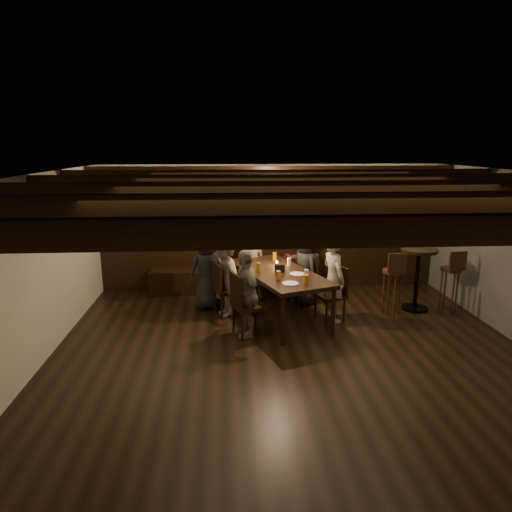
{
  "coord_description": "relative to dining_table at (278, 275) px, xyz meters",
  "views": [
    {
      "loc": [
        -0.89,
        -5.18,
        2.74
      ],
      "look_at": [
        -0.43,
        1.3,
        1.16
      ],
      "focal_mm": 32.0,
      "sensor_mm": 36.0,
      "label": 1
    }
  ],
  "objects": [
    {
      "name": "room",
      "position": [
        -0.24,
        0.42,
        0.35
      ],
      "size": [
        7.0,
        7.0,
        7.0
      ],
      "color": "black",
      "rests_on": "ground"
    },
    {
      "name": "dining_table",
      "position": [
        0.0,
        0.0,
        0.0
      ],
      "size": [
        1.6,
        2.3,
        0.79
      ],
      "rotation": [
        0.0,
        0.0,
        0.34
      ],
      "color": "black",
      "rests_on": "floor"
    },
    {
      "name": "chair_left_near",
      "position": [
        -0.83,
        0.18,
        -0.45
      ],
      "size": [
        0.52,
        0.52,
        0.9
      ],
      "rotation": [
        0.0,
        0.0,
        -1.23
      ],
      "color": "black",
      "rests_on": "floor"
    },
    {
      "name": "chair_left_far",
      "position": [
        -0.53,
        -0.67,
        -0.43
      ],
      "size": [
        0.56,
        0.56,
        0.95
      ],
      "rotation": [
        0.0,
        0.0,
        -1.23
      ],
      "color": "black",
      "rests_on": "floor"
    },
    {
      "name": "chair_right_near",
      "position": [
        0.53,
        0.66,
        -0.45
      ],
      "size": [
        0.53,
        0.53,
        0.91
      ],
      "rotation": [
        0.0,
        0.0,
        1.91
      ],
      "color": "black",
      "rests_on": "floor"
    },
    {
      "name": "chair_right_far",
      "position": [
        0.83,
        -0.18,
        -0.45
      ],
      "size": [
        0.52,
        0.52,
        0.89
      ],
      "rotation": [
        0.0,
        0.0,
        1.91
      ],
      "color": "black",
      "rests_on": "floor"
    },
    {
      "name": "person_bench_left",
      "position": [
        -1.15,
        0.55,
        -0.07
      ],
      "size": [
        0.75,
        0.61,
        1.32
      ],
      "primitive_type": "imported",
      "rotation": [
        0.0,
        0.0,
        3.48
      ],
      "color": "#262528",
      "rests_on": "floor"
    },
    {
      "name": "person_bench_centre",
      "position": [
        -0.35,
        0.99,
        -0.06
      ],
      "size": [
        0.56,
        0.46,
        1.32
      ],
      "primitive_type": "imported",
      "rotation": [
        0.0,
        0.0,
        3.48
      ],
      "color": "gray",
      "rests_on": "floor"
    },
    {
      "name": "person_bench_right",
      "position": [
        0.55,
        1.15,
        -0.02
      ],
      "size": [
        0.82,
        0.73,
        1.41
      ],
      "primitive_type": "imported",
      "rotation": [
        0.0,
        0.0,
        3.48
      ],
      "color": "#4C1A1E",
      "rests_on": "floor"
    },
    {
      "name": "person_left_near",
      "position": [
        -0.86,
        0.17,
        -0.05
      ],
      "size": [
        0.77,
        1.0,
        1.36
      ],
      "primitive_type": "imported",
      "rotation": [
        0.0,
        0.0,
        -1.23
      ],
      "color": "gray",
      "rests_on": "floor"
    },
    {
      "name": "person_left_far",
      "position": [
        -0.56,
        -0.68,
        -0.07
      ],
      "size": [
        0.55,
        0.82,
        1.3
      ],
      "primitive_type": "imported",
      "rotation": [
        0.0,
        0.0,
        -1.23
      ],
      "color": "gray",
      "rests_on": "floor"
    },
    {
      "name": "person_right_near",
      "position": [
        0.56,
        0.68,
        -0.09
      ],
      "size": [
        0.59,
        0.72,
        1.27
      ],
      "primitive_type": "imported",
      "rotation": [
        0.0,
        0.0,
        1.91
      ],
      "color": "#232325",
      "rests_on": "floor"
    },
    {
      "name": "person_right_far",
      "position": [
        0.86,
        -0.17,
        -0.04
      ],
      "size": [
        0.48,
        0.58,
        1.38
      ],
      "primitive_type": "imported",
      "rotation": [
        0.0,
        0.0,
        1.91
      ],
      "color": "#B0A995",
      "rests_on": "floor"
    },
    {
      "name": "pint_a",
      "position": [
        -0.5,
        0.57,
        0.13
      ],
      "size": [
        0.07,
        0.07,
        0.14
      ],
      "primitive_type": "cylinder",
      "color": "#BF7219",
      "rests_on": "dining_table"
    },
    {
      "name": "pint_b",
      "position": [
        0.02,
        0.7,
        0.13
      ],
      "size": [
        0.07,
        0.07,
        0.14
      ],
      "primitive_type": "cylinder",
      "color": "#BF7219",
      "rests_on": "dining_table"
    },
    {
      "name": "pint_c",
      "position": [
        -0.32,
        -0.01,
        0.13
      ],
      "size": [
        0.07,
        0.07,
        0.14
      ],
      "primitive_type": "cylinder",
      "color": "#BF7219",
      "rests_on": "dining_table"
    },
    {
      "name": "pint_d",
      "position": [
        0.22,
        0.29,
        0.13
      ],
      "size": [
        0.07,
        0.07,
        0.14
      ],
      "primitive_type": "cylinder",
      "color": "silver",
      "rests_on": "dining_table"
    },
    {
      "name": "pint_e",
      "position": [
        -0.06,
        -0.5,
        0.13
      ],
      "size": [
        0.07,
        0.07,
        0.14
      ],
      "primitive_type": "cylinder",
      "color": "#BF7219",
      "rests_on": "dining_table"
    },
    {
      "name": "pint_f",
      "position": [
        0.37,
        -0.45,
        0.13
      ],
      "size": [
        0.07,
        0.07,
        0.14
      ],
      "primitive_type": "cylinder",
      "color": "silver",
      "rests_on": "dining_table"
    },
    {
      "name": "pint_g",
      "position": [
        0.32,
        -0.74,
        0.13
      ],
      "size": [
        0.07,
        0.07,
        0.14
      ],
      "primitive_type": "cylinder",
      "color": "#BF7219",
      "rests_on": "dining_table"
    },
    {
      "name": "plate_near",
      "position": [
        0.09,
        -0.71,
        0.07
      ],
      "size": [
        0.24,
        0.24,
        0.01
      ],
      "primitive_type": "cylinder",
      "color": "white",
      "rests_on": "dining_table"
    },
    {
      "name": "plate_far",
      "position": [
        0.27,
        -0.22,
        0.07
      ],
      "size": [
        0.24,
        0.24,
        0.01
      ],
      "primitive_type": "cylinder",
      "color": "white",
      "rests_on": "dining_table"
    },
    {
      "name": "condiment_caddy",
      "position": [
        0.02,
        -0.05,
        0.12
      ],
      "size": [
        0.15,
        0.1,
        0.12
      ],
      "primitive_type": "cube",
      "color": "black",
      "rests_on": "dining_table"
    },
    {
      "name": "candle",
      "position": [
        0.01,
        0.32,
        0.09
      ],
      "size": [
        0.05,
        0.05,
        0.05
      ],
      "primitive_type": "cylinder",
      "color": "beige",
      "rests_on": "dining_table"
    },
    {
      "name": "high_top_table",
      "position": [
        2.39,
        0.22,
        -0.03
      ],
      "size": [
        0.6,
        0.6,
        1.06
      ],
      "color": "black",
      "rests_on": "floor"
    },
    {
      "name": "bar_stool_left",
      "position": [
        1.89,
        0.02,
        -0.32
      ],
      "size": [
        0.34,
        0.35,
        1.08
      ],
      "rotation": [
        0.0,
        0.0,
        -0.02
      ],
      "color": "#351C11",
      "rests_on": "floor"
    },
    {
      "name": "bar_stool_right",
      "position": [
        2.89,
        0.07,
        -0.32
      ],
      "size": [
        0.34,
        0.36,
        1.08
      ],
      "rotation": [
        0.0,
        0.0,
        0.12
      ],
      "color": "#351C11",
      "rests_on": "floor"
    }
  ]
}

